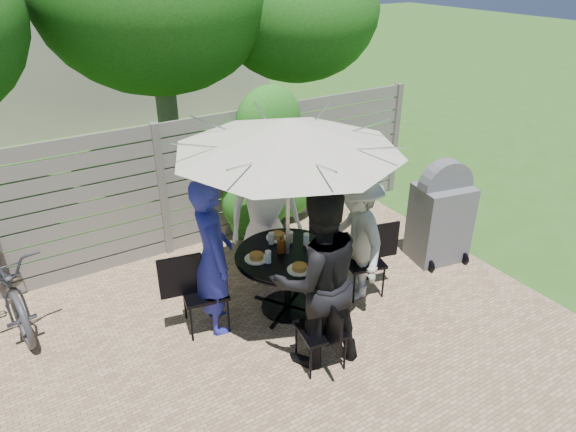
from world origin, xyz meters
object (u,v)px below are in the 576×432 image
chair_front (321,344)px  coffee_cup (289,238)px  glass_right (306,239)px  person_right (356,237)px  person_left (213,257)px  bbq_grill (441,216)px  person_back (265,209)px  syrup_jug (281,246)px  glass_back (271,238)px  chair_right (363,273)px  plate_front (299,268)px  plate_right (318,246)px  plate_left (256,257)px  glass_left (268,257)px  umbrella (288,135)px  patio_table (288,271)px  person_front (317,279)px  plate_back (277,236)px  chair_left (204,306)px  chair_back (263,249)px  bicycle (5,279)px

chair_front → coffee_cup: bearing=-6.5°
glass_right → person_right: bearing=-22.0°
person_left → bbq_grill: (3.10, -0.26, -0.24)m
person_back → syrup_jug: bearing=-94.4°
glass_back → chair_right: bearing=-25.3°
plate_front → coffee_cup: 0.59m
plate_right → syrup_jug: size_ratio=1.62×
chair_right → plate_left: 1.42m
plate_right → syrup_jug: bearing=161.6°
chair_right → person_right: (-0.13, 0.03, 0.53)m
chair_right → glass_left: bearing=6.4°
umbrella → bbq_grill: size_ratio=1.97×
patio_table → person_front: person_front is taller
plate_left → glass_back: bearing=33.9°
syrup_jug → bbq_grill: bearing=-3.7°
plate_back → plate_left: 0.51m
umbrella → bbq_grill: (2.29, -0.09, -1.48)m
plate_back → person_front: bearing=-101.6°
plate_front → glass_back: glass_back is taller
person_back → person_right: (0.65, -0.98, -0.12)m
chair_left → plate_left: 0.78m
person_back → coffee_cup: (-0.02, -0.62, -0.10)m
plate_left → glass_back: glass_back is taller
chair_back → bbq_grill: (2.09, -1.03, 0.39)m
chair_back → chair_left: chair_left is taller
patio_table → chair_left: (-0.95, 0.19, -0.24)m
chair_left → glass_right: bearing=4.6°
chair_back → glass_right: (0.08, -0.89, 0.57)m
patio_table → glass_left: size_ratio=9.72×
glass_right → coffee_cup: (-0.13, 0.14, -0.01)m
umbrella → glass_right: (0.28, 0.05, -1.29)m
chair_right → glass_back: bearing=-12.1°
plate_back → person_back: bearing=78.4°
glass_back → bicycle: (-2.68, 1.25, -0.33)m
person_right → bicycle: person_right is taller
person_left → plate_front: size_ratio=6.83×
plate_back → plate_right: 0.51m
chair_front → glass_back: 1.35m
chair_right → plate_left: (-1.30, 0.27, 0.51)m
person_back → plate_right: (0.19, -0.89, -0.14)m
umbrella → person_front: umbrella is taller
umbrella → chair_back: (0.19, 0.94, -1.86)m
glass_back → umbrella: bearing=-79.6°
chair_left → plate_front: bearing=-20.8°
glass_left → syrup_jug: size_ratio=0.88×
person_left → person_front: (0.65, -0.98, 0.06)m
plate_back → syrup_jug: size_ratio=1.62×
plate_right → person_front: bearing=-125.1°
glass_back → bicycle: 2.98m
glass_back → glass_right: same height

